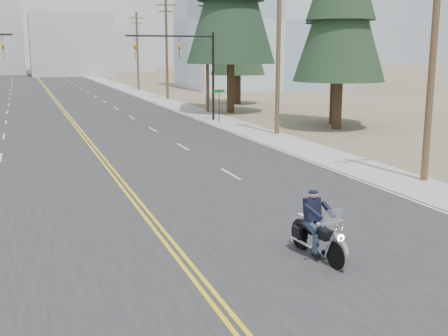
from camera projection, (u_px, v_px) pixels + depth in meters
ground_plane at (210, 296)px, 12.91m from camera, size 400.00×400.00×0.00m
road at (49, 92)px, 77.34m from camera, size 20.00×200.00×0.01m
sidewalk_right at (132, 90)px, 81.18m from camera, size 3.00×200.00×0.01m
traffic_mast_right at (189, 59)px, 44.35m from camera, size 7.10×0.26×7.00m
street_sign at (219, 100)px, 43.76m from camera, size 0.90×0.06×2.62m
utility_pole_a at (434, 46)px, 23.28m from camera, size 2.20×0.30×11.00m
utility_pole_b at (278, 44)px, 37.03m from camera, size 2.20×0.30×11.50m
utility_pole_c at (207, 49)px, 50.89m from camera, size 2.20×0.30×11.00m
utility_pole_d at (167, 47)px, 64.65m from camera, size 2.20×0.30×11.50m
utility_pole_e at (137, 50)px, 80.35m from camera, size 2.20×0.30×11.00m
glass_building at (263, 22)px, 85.98m from camera, size 24.00×16.00×20.00m
haze_bldg_b at (71, 45)px, 129.21m from camera, size 18.00×14.00×14.00m
haze_bldg_c at (223, 36)px, 125.68m from camera, size 16.00×12.00×18.00m
haze_bldg_e at (125, 50)px, 158.10m from camera, size 14.00×14.00×12.00m
motorcyclist at (319, 226)px, 15.05m from camera, size 1.22×2.46×1.86m
conifer_far at (238, 18)px, 58.47m from camera, size 5.81×5.81×15.57m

